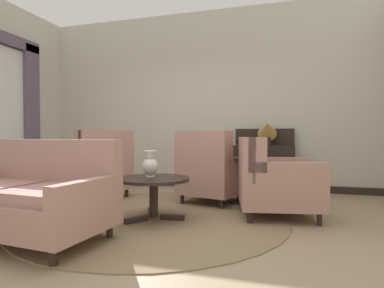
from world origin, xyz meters
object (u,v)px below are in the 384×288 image
at_px(armchair_back_corner, 210,173).
at_px(gramophone, 266,131).
at_px(side_table, 239,176).
at_px(coffee_table, 154,186).
at_px(armchair_near_sideboard, 99,170).
at_px(settee, 29,198).
at_px(sideboard, 264,165).
at_px(porcelain_vase, 150,165).
at_px(armchair_near_window, 273,182).

relative_size(armchair_back_corner, gramophone, 2.09).
height_order(armchair_back_corner, side_table, armchair_back_corner).
xyz_separation_m(coffee_table, armchair_near_sideboard, (-1.28, 0.87, 0.05)).
bearing_deg(armchair_back_corner, side_table, -153.82).
distance_m(coffee_table, armchair_near_sideboard, 1.55).
relative_size(coffee_table, gramophone, 1.65).
height_order(settee, armchair_back_corner, armchair_back_corner).
bearing_deg(sideboard, armchair_near_sideboard, -152.10).
xyz_separation_m(porcelain_vase, armchair_back_corner, (0.48, 1.03, -0.19)).
bearing_deg(armchair_back_corner, armchair_near_window, 165.34).
xyz_separation_m(armchair_back_corner, armchair_near_sideboard, (-1.70, -0.19, 0.01)).
relative_size(coffee_table, armchair_near_window, 0.79).
distance_m(porcelain_vase, side_table, 1.44).
relative_size(coffee_table, armchair_back_corner, 0.79).
xyz_separation_m(porcelain_vase, armchair_near_sideboard, (-1.22, 0.84, -0.18)).
bearing_deg(side_table, sideboard, 74.24).
xyz_separation_m(armchair_back_corner, gramophone, (0.74, 0.98, 0.61)).
bearing_deg(porcelain_vase, side_table, 51.10).
xyz_separation_m(armchair_near_sideboard, sideboard, (2.40, 1.27, 0.03)).
relative_size(armchair_near_window, side_table, 1.58).
bearing_deg(gramophone, side_table, -109.90).
height_order(coffee_table, porcelain_vase, porcelain_vase).
bearing_deg(coffee_table, armchair_near_window, 22.28).
height_order(coffee_table, side_table, side_table).
height_order(armchair_back_corner, sideboard, sideboard).
distance_m(coffee_table, settee, 1.28).
bearing_deg(armchair_back_corner, porcelain_vase, 81.08).
distance_m(armchair_near_window, side_table, 0.77).
xyz_separation_m(coffee_table, armchair_back_corner, (0.43, 1.07, 0.04)).
distance_m(coffee_table, armchair_near_window, 1.42).
bearing_deg(gramophone, armchair_back_corner, -126.95).
bearing_deg(armchair_near_sideboard, porcelain_vase, 81.01).
relative_size(porcelain_vase, settee, 0.19).
bearing_deg(armchair_near_window, porcelain_vase, 99.56).
height_order(armchair_near_window, armchair_back_corner, armchair_back_corner).
height_order(armchair_near_sideboard, sideboard, sideboard).
relative_size(porcelain_vase, side_table, 0.47).
height_order(armchair_near_window, gramophone, gramophone).
height_order(settee, sideboard, sideboard).
bearing_deg(gramophone, coffee_table, -119.61).
xyz_separation_m(armchair_near_window, side_table, (-0.48, 0.60, -0.02)).
distance_m(side_table, gramophone, 1.17).
xyz_separation_m(armchair_near_window, gramophone, (-0.15, 1.51, 0.64)).
distance_m(porcelain_vase, sideboard, 2.42).
height_order(armchair_back_corner, armchair_near_sideboard, armchair_near_sideboard).
bearing_deg(gramophone, armchair_near_window, -84.39).
height_order(armchair_near_window, side_table, armchair_near_window).
bearing_deg(gramophone, armchair_near_sideboard, -154.25).
distance_m(porcelain_vase, settee, 1.29).
distance_m(armchair_near_window, gramophone, 1.65).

